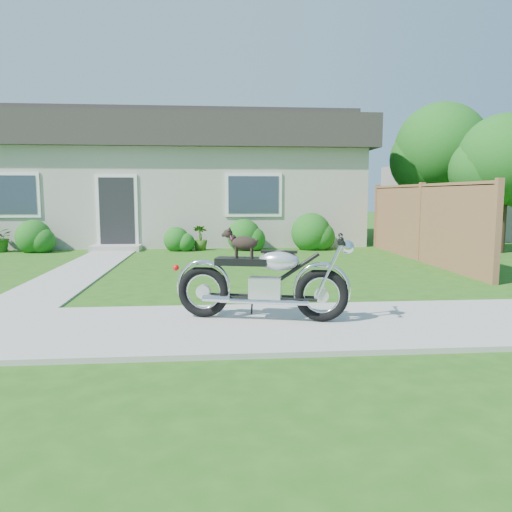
{
  "coord_description": "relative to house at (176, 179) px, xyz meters",
  "views": [
    {
      "loc": [
        1.28,
        -5.92,
        1.61
      ],
      "look_at": [
        1.88,
        1.0,
        0.75
      ],
      "focal_mm": 35.0,
      "sensor_mm": 36.0,
      "label": 1
    }
  ],
  "objects": [
    {
      "name": "ground",
      "position": [
        0.0,
        -11.99,
        -2.16
      ],
      "size": [
        80.0,
        80.0,
        0.0
      ],
      "primitive_type": "plane",
      "color": "#235114",
      "rests_on": "ground"
    },
    {
      "name": "sidewalk",
      "position": [
        0.0,
        -11.99,
        -2.14
      ],
      "size": [
        24.0,
        2.2,
        0.04
      ],
      "primitive_type": "cube",
      "color": "#9E9B93",
      "rests_on": "ground"
    },
    {
      "name": "walkway",
      "position": [
        -1.5,
        -6.99,
        -2.14
      ],
      "size": [
        1.2,
        8.0,
        0.03
      ],
      "primitive_type": "cube",
      "color": "#9E9B93",
      "rests_on": "ground"
    },
    {
      "name": "house",
      "position": [
        0.0,
        0.0,
        0.0
      ],
      "size": [
        12.6,
        7.03,
        4.5
      ],
      "color": "beige",
      "rests_on": "ground"
    },
    {
      "name": "fence",
      "position": [
        6.3,
        -6.24,
        -1.22
      ],
      "size": [
        0.12,
        6.62,
        1.9
      ],
      "color": "#8D5B3F",
      "rests_on": "ground"
    },
    {
      "name": "tree_near",
      "position": [
        9.35,
        -4.83,
        0.27
      ],
      "size": [
        2.55,
        2.48,
        3.8
      ],
      "color": "#3D2B1C",
      "rests_on": "ground"
    },
    {
      "name": "tree_far",
      "position": [
        8.89,
        -1.96,
        0.79
      ],
      "size": [
        3.0,
        2.99,
        4.59
      ],
      "color": "#3D2B1C",
      "rests_on": "ground"
    },
    {
      "name": "shrub_row",
      "position": [
        0.26,
        -3.49,
        -1.73
      ],
      "size": [
        10.67,
        1.16,
        1.16
      ],
      "color": "#1A5717",
      "rests_on": "ground"
    },
    {
      "name": "potted_plant_left",
      "position": [
        -4.66,
        -3.44,
        -1.73
      ],
      "size": [
        0.94,
        0.99,
        0.86
      ],
      "primitive_type": "imported",
      "rotation": [
        0.0,
        0.0,
        5.17
      ],
      "color": "#265D18",
      "rests_on": "ground"
    },
    {
      "name": "potted_plant_right",
      "position": [
        0.92,
        -3.44,
        -1.79
      ],
      "size": [
        0.44,
        0.44,
        0.73
      ],
      "primitive_type": "imported",
      "rotation": [
        0.0,
        0.0,
        3.07
      ],
      "color": "#335A18",
      "rests_on": "ground"
    },
    {
      "name": "motorcycle_with_dog",
      "position": [
        1.92,
        -11.8,
        -1.61
      ],
      "size": [
        2.19,
        0.84,
        1.14
      ],
      "rotation": [
        0.0,
        0.0,
        -0.24
      ],
      "color": "black",
      "rests_on": "sidewalk"
    }
  ]
}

